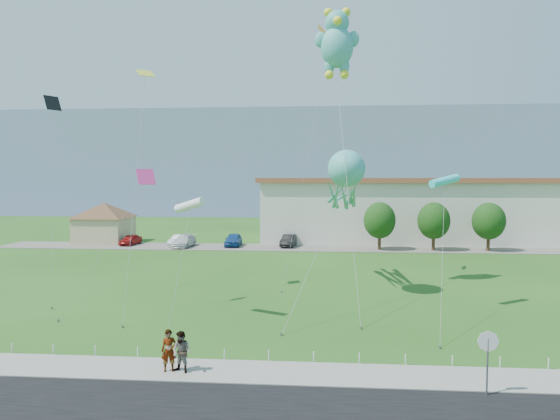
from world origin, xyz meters
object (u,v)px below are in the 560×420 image
Objects in this scene: pedestrian_right at (182,352)px; teddy_bear_kite at (337,42)px; pedestrian_left at (169,350)px; octopus_kite at (345,181)px; pavilion at (104,219)px; parked_car_silver at (179,240)px; stop_sign at (488,347)px; parked_car_red at (131,239)px; warehouse at (495,209)px; parked_car_blue at (233,240)px; parked_car_black at (289,241)px; parked_car_white at (184,241)px.

teddy_bear_kite reaches higher than pedestrian_right.
octopus_kite is (8.06, 16.16, 6.95)m from pedestrian_left.
teddy_bear_kite is (28.41, -24.13, 14.95)m from pavilion.
pedestrian_right is 0.45× the size of parked_car_silver.
stop_sign is 1.45× the size of pedestrian_right.
parked_car_red is at bearing 137.59° from octopus_kite.
parked_car_blue is (-33.08, -8.20, -3.31)m from warehouse.
pavilion is at bearing 139.47° from octopus_kite.
parked_car_red is 0.89× the size of parked_car_black.
stop_sign is (-16.50, -48.21, -2.26)m from warehouse.
stop_sign is at bearing -69.32° from parked_car_blue.
pedestrian_left is (20.99, -41.00, -2.05)m from pavilion.
parked_car_blue is 30.13m from teddy_bear_kite.
pedestrian_left is (-29.01, -47.00, -3.15)m from warehouse.
parked_car_red is at bearing 137.74° from teddy_bear_kite.
pavilion is 53.90m from stop_sign.
pavilion reaches higher than parked_car_silver.
stop_sign is (33.50, -42.21, -1.15)m from pavilion.
teddy_bear_kite is (17.20, -20.67, 17.23)m from parked_car_white.
parked_car_blue is (16.92, -2.20, -2.21)m from pavilion.
parked_car_blue is at bearing -166.08° from warehouse.
octopus_kite is (18.80, -22.64, 7.23)m from parked_car_silver.
pavilion reaches higher than parked_car_white.
octopus_kite reaches higher than parked_car_white.
parked_car_red is 19.34m from parked_car_black.
pavilion is 0.55× the size of octopus_kite.
pavilion is 5.29m from parked_car_red.
parked_car_silver is 0.19× the size of teddy_bear_kite.
stop_sign is at bearing -18.80° from pedestrian_left.
pavilion is 11.96m from parked_car_white.
parked_car_black is 0.25× the size of octopus_kite.
warehouse is 12.95× the size of parked_car_white.
pedestrian_right reaches higher than parked_car_black.
pedestrian_left reaches higher than parked_car_silver.
parked_car_silver is at bearing -172.72° from parked_car_black.
parked_car_blue is at bearing -7.42° from pavilion.
pavilion is 23.78m from parked_car_black.
pavilion reaches higher than parked_car_black.
parked_car_blue reaches higher than parked_car_red.
pedestrian_right is (-28.45, -47.10, -3.16)m from warehouse.
pedestrian_left is 39.01m from parked_car_blue.
pedestrian_right is at bearing -62.33° from pavilion.
parked_car_silver is at bearing 129.71° from octopus_kite.
teddy_bear_kite is at bearing 52.94° from pedestrian_left.
stop_sign reaches higher than parked_car_black.
parked_car_red is (-45.77, -8.17, -3.42)m from warehouse.
parked_car_white is (-38.79, -9.47, -3.38)m from warehouse.
teddy_bear_kite is (7.42, 16.87, 17.00)m from pedestrian_left.
parked_car_red is 0.85× the size of parked_car_blue.
parked_car_red is 0.22× the size of octopus_kite.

